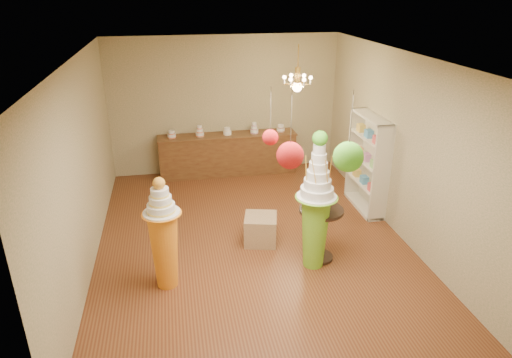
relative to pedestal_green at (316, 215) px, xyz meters
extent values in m
plane|color=brown|center=(-0.79, 0.90, -0.85)|extent=(6.50, 6.50, 0.00)
plane|color=silver|center=(-0.79, 0.90, 2.15)|extent=(6.50, 6.50, 0.00)
cube|color=tan|center=(-0.79, 4.15, 0.65)|extent=(5.00, 0.04, 3.00)
cube|color=tan|center=(-0.79, -2.35, 0.65)|extent=(5.00, 0.04, 3.00)
cube|color=tan|center=(-3.29, 0.90, 0.65)|extent=(0.04, 6.50, 3.00)
cube|color=tan|center=(1.71, 0.90, 0.65)|extent=(0.04, 6.50, 3.00)
cone|color=#74BD2A|center=(0.00, 0.00, -0.28)|extent=(0.52, 0.52, 1.13)
cylinder|color=white|center=(0.00, 0.00, 0.30)|extent=(0.70, 0.70, 0.03)
cylinder|color=white|center=(0.00, 0.00, 0.38)|extent=(0.57, 0.57, 0.13)
cylinder|color=white|center=(0.00, 0.00, 0.51)|extent=(0.47, 0.47, 0.13)
cylinder|color=white|center=(0.00, 0.00, 0.63)|extent=(0.38, 0.38, 0.13)
cylinder|color=white|center=(0.00, 0.00, 0.76)|extent=(0.31, 0.31, 0.13)
cylinder|color=white|center=(0.00, 0.00, 0.89)|extent=(0.26, 0.26, 0.13)
cylinder|color=white|center=(0.00, 0.00, 1.02)|extent=(0.21, 0.21, 0.13)
sphere|color=#4FB727|center=(0.00, 0.00, 1.18)|extent=(0.21, 0.21, 0.21)
cone|color=orange|center=(-2.19, -0.10, -0.28)|extent=(0.52, 0.52, 1.14)
cylinder|color=white|center=(-2.19, -0.10, 0.30)|extent=(0.62, 0.62, 0.03)
cylinder|color=white|center=(-2.19, -0.10, 0.37)|extent=(0.47, 0.47, 0.11)
cylinder|color=white|center=(-2.19, -0.10, 0.49)|extent=(0.37, 0.37, 0.11)
cylinder|color=white|center=(-2.19, -0.10, 0.60)|extent=(0.30, 0.30, 0.11)
sphere|color=gold|center=(-2.19, -0.10, 0.73)|extent=(0.17, 0.17, 0.17)
cube|color=#91734F|center=(-0.66, 0.80, -0.61)|extent=(0.63, 0.63, 0.47)
cube|color=brown|center=(-0.79, 3.87, -0.40)|extent=(3.00, 0.50, 0.90)
cube|color=brown|center=(-0.79, 3.87, 0.05)|extent=(3.04, 0.54, 0.03)
cylinder|color=white|center=(-1.99, 3.87, 0.15)|extent=(0.18, 0.18, 0.16)
cylinder|color=white|center=(-1.39, 3.87, 0.19)|extent=(0.18, 0.18, 0.24)
cylinder|color=white|center=(-0.79, 3.87, 0.15)|extent=(0.18, 0.18, 0.16)
cylinder|color=white|center=(-0.19, 3.87, 0.19)|extent=(0.18, 0.18, 0.24)
cylinder|color=white|center=(0.41, 3.87, 0.15)|extent=(0.18, 0.18, 0.16)
cube|color=beige|center=(1.69, 1.70, 0.05)|extent=(0.04, 1.20, 1.80)
cube|color=beige|center=(1.53, 1.70, -0.35)|extent=(0.30, 1.14, 0.03)
cube|color=beige|center=(1.53, 1.70, 0.10)|extent=(0.30, 1.14, 0.03)
cube|color=beige|center=(1.53, 1.70, 0.55)|extent=(0.30, 1.14, 0.03)
cylinder|color=black|center=(0.14, 0.16, -0.83)|extent=(0.46, 0.46, 0.04)
cylinder|color=black|center=(0.14, 0.16, -0.43)|extent=(0.09, 0.09, 0.84)
cylinder|color=black|center=(0.14, 0.16, -0.01)|extent=(0.68, 0.68, 0.04)
imported|color=beige|center=(0.14, 0.16, 0.10)|extent=(0.21, 0.21, 0.19)
cylinder|color=#3F3B2E|center=(-0.77, -1.32, 1.80)|extent=(0.01, 0.01, 0.69)
sphere|color=red|center=(-0.77, -1.32, 1.46)|extent=(0.29, 0.29, 0.29)
cylinder|color=#3F3B2E|center=(-0.18, -1.45, 1.80)|extent=(0.01, 0.01, 0.70)
sphere|color=#4FB727|center=(-0.18, -1.45, 1.45)|extent=(0.32, 0.32, 0.32)
cylinder|color=#3F3B2E|center=(-0.95, -1.15, 1.88)|extent=(0.01, 0.01, 0.54)
sphere|color=red|center=(-0.95, -1.15, 1.61)|extent=(0.17, 0.17, 0.17)
cylinder|color=#F1C255|center=(0.30, 2.27, 1.90)|extent=(0.02, 0.02, 0.50)
cylinder|color=#F1C255|center=(0.30, 2.27, 1.60)|extent=(0.10, 0.10, 0.30)
sphere|color=#FFBE8C|center=(0.30, 2.27, 1.40)|extent=(0.18, 0.18, 0.18)
camera|label=1|loc=(-1.96, -5.64, 3.10)|focal=32.00mm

